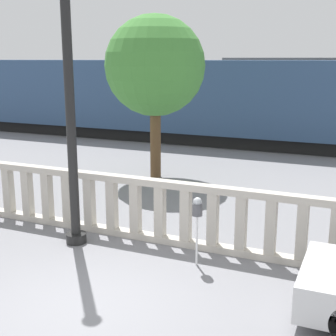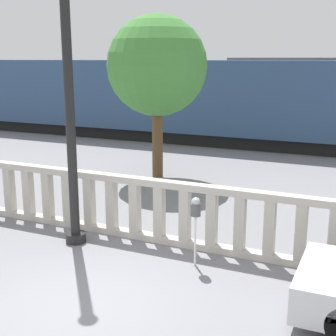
{
  "view_description": "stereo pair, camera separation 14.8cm",
  "coord_description": "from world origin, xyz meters",
  "px_view_note": "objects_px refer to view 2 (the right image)",
  "views": [
    {
      "loc": [
        3.85,
        -5.6,
        3.79
      ],
      "look_at": [
        -0.26,
        3.84,
        1.36
      ],
      "focal_mm": 50.0,
      "sensor_mm": 36.0,
      "label": 1
    },
    {
      "loc": [
        3.99,
        -5.54,
        3.79
      ],
      "look_at": [
        -0.26,
        3.84,
        1.36
      ],
      "focal_mm": 50.0,
      "sensor_mm": 36.0,
      "label": 2
    }
  ],
  "objects_px": {
    "parking_meter": "(196,211)",
    "train_near": "(202,100)",
    "lamppost": "(70,112)",
    "tree_left": "(157,66)"
  },
  "relations": [
    {
      "from": "train_near",
      "to": "lamppost",
      "type": "bearing_deg",
      "value": -81.79
    },
    {
      "from": "lamppost",
      "to": "train_near",
      "type": "distance_m",
      "value": 12.58
    },
    {
      "from": "lamppost",
      "to": "train_near",
      "type": "height_order",
      "value": "lamppost"
    },
    {
      "from": "tree_left",
      "to": "parking_meter",
      "type": "bearing_deg",
      "value": -58.48
    },
    {
      "from": "lamppost",
      "to": "tree_left",
      "type": "relative_size",
      "value": 1.12
    },
    {
      "from": "lamppost",
      "to": "parking_meter",
      "type": "distance_m",
      "value": 3.17
    },
    {
      "from": "parking_meter",
      "to": "tree_left",
      "type": "bearing_deg",
      "value": 121.52
    },
    {
      "from": "lamppost",
      "to": "train_near",
      "type": "bearing_deg",
      "value": 98.21
    },
    {
      "from": "train_near",
      "to": "tree_left",
      "type": "bearing_deg",
      "value": -81.9
    },
    {
      "from": "parking_meter",
      "to": "train_near",
      "type": "xyz_separation_m",
      "value": [
        -4.49,
        12.44,
        0.87
      ]
    }
  ]
}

